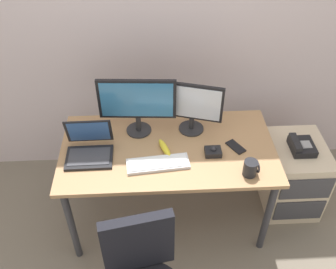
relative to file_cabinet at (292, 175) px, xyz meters
name	(u,v)px	position (x,y,z in m)	size (l,w,h in m)	color
ground_plane	(168,214)	(-1.00, -0.11, -0.30)	(8.00, 8.00, 0.00)	#736859
back_wall	(163,12)	(-1.00, 0.63, 1.10)	(6.00, 0.10, 2.80)	beige
desk	(168,156)	(-1.00, -0.11, 0.37)	(1.48, 0.78, 0.75)	#A67B51
file_cabinet	(292,175)	(0.00, 0.00, 0.00)	(0.42, 0.53, 0.59)	beige
desk_phone	(301,146)	(-0.01, -0.02, 0.33)	(0.17, 0.20, 0.09)	black
monitor_main	(137,102)	(-1.20, 0.08, 0.71)	(0.54, 0.18, 0.43)	#262628
monitor_side	(192,105)	(-0.82, 0.08, 0.67)	(0.42, 0.18, 0.39)	#262628
keyboard	(158,164)	(-1.08, -0.27, 0.46)	(0.42, 0.18, 0.03)	silver
laptop	(89,148)	(-1.53, -0.14, 0.50)	(0.31, 0.28, 0.23)	black
trackball_mouse	(213,152)	(-0.70, -0.19, 0.47)	(0.11, 0.09, 0.07)	black
coffee_mug	(251,168)	(-0.49, -0.39, 0.51)	(0.10, 0.09, 0.11)	black
cell_phone	(236,147)	(-0.54, -0.13, 0.46)	(0.07, 0.14, 0.01)	black
banana	(165,148)	(-1.03, -0.14, 0.47)	(0.19, 0.04, 0.04)	yellow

